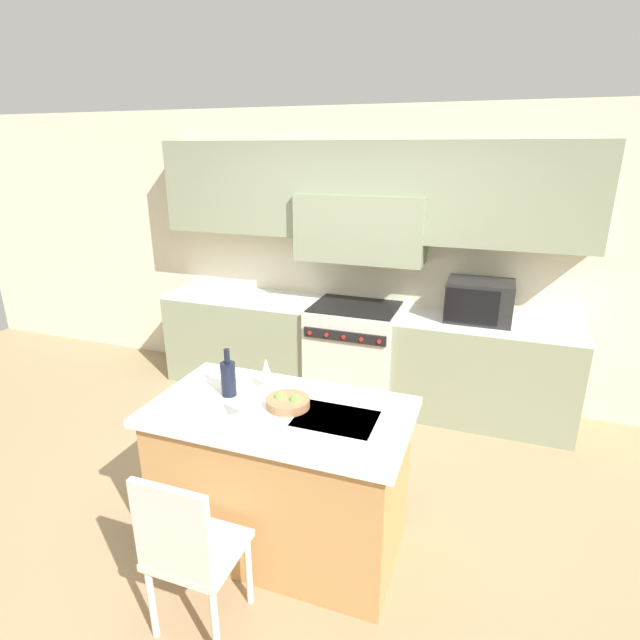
# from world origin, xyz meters

# --- Properties ---
(ground_plane) EXTENTS (10.00, 10.00, 0.00)m
(ground_plane) POSITION_xyz_m (0.00, 0.00, 0.00)
(ground_plane) COLOR #997F5B
(back_cabinetry) EXTENTS (10.00, 0.46, 2.70)m
(back_cabinetry) POSITION_xyz_m (0.00, 2.03, 1.61)
(back_cabinetry) COLOR beige
(back_cabinetry) RESTS_ON ground_plane
(back_counter) EXTENTS (3.91, 0.62, 0.93)m
(back_counter) POSITION_xyz_m (-0.00, 1.78, 0.46)
(back_counter) COLOR gray
(back_counter) RESTS_ON ground_plane
(range_stove) EXTENTS (0.82, 0.70, 0.95)m
(range_stove) POSITION_xyz_m (0.00, 1.76, 0.48)
(range_stove) COLOR beige
(range_stove) RESTS_ON ground_plane
(microwave) EXTENTS (0.55, 0.39, 0.35)m
(microwave) POSITION_xyz_m (1.09, 1.78, 1.10)
(microwave) COLOR black
(microwave) RESTS_ON back_counter
(kitchen_island) EXTENTS (1.49, 0.82, 0.94)m
(kitchen_island) POSITION_xyz_m (0.12, -0.21, 0.47)
(kitchen_island) COLOR #B7844C
(kitchen_island) RESTS_ON ground_plane
(island_chair) EXTENTS (0.42, 0.40, 0.95)m
(island_chair) POSITION_xyz_m (-0.05, -0.93, 0.53)
(island_chair) COLOR beige
(island_chair) RESTS_ON ground_plane
(wine_bottle) EXTENTS (0.09, 0.09, 0.30)m
(wine_bottle) POSITION_xyz_m (-0.23, -0.17, 1.05)
(wine_bottle) COLOR black
(wine_bottle) RESTS_ON kitchen_island
(wine_glass_near) EXTENTS (0.07, 0.07, 0.20)m
(wine_glass_near) POSITION_xyz_m (-0.03, -0.39, 1.07)
(wine_glass_near) COLOR white
(wine_glass_near) RESTS_ON kitchen_island
(wine_glass_far) EXTENTS (0.07, 0.07, 0.20)m
(wine_glass_far) POSITION_xyz_m (-0.05, -0.02, 1.07)
(wine_glass_far) COLOR white
(wine_glass_far) RESTS_ON kitchen_island
(fruit_bowl) EXTENTS (0.25, 0.25, 0.08)m
(fruit_bowl) POSITION_xyz_m (0.16, -0.18, 0.97)
(fruit_bowl) COLOR #996B47
(fruit_bowl) RESTS_ON kitchen_island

